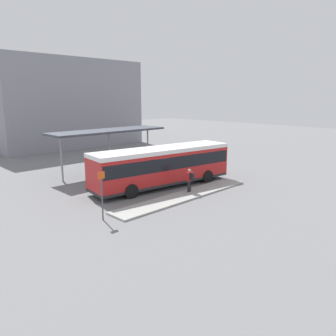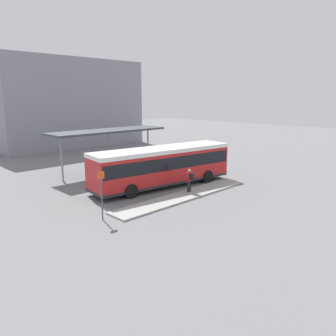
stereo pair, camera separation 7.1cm
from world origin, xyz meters
TOP-DOWN VIEW (x-y plane):
  - ground_plane at (0.00, 0.00)m, footprint 120.00×120.00m
  - curb_island at (-0.76, -3.07)m, footprint 11.96×1.80m
  - city_bus at (0.01, -0.00)m, footprint 11.82×4.13m
  - pedestrian_waiting at (0.04, -2.78)m, footprint 0.44×0.47m
  - bicycle_green at (7.82, 4.51)m, footprint 0.48×1.75m
  - bicycle_white at (7.93, 5.27)m, footprint 0.48×1.61m
  - bicycle_yellow at (8.09, 6.03)m, footprint 0.48×1.61m
  - bicycle_blue at (7.74, 6.80)m, footprint 0.48×1.80m
  - station_shelter at (-0.17, 6.90)m, footprint 10.98×3.07m
  - platform_sign at (-7.39, -2.83)m, footprint 0.44×0.08m
  - station_building at (5.71, 27.53)m, footprint 19.85×12.92m

SIDE VIEW (x-z plane):
  - ground_plane at x=0.00m, z-range 0.00..0.00m
  - curb_island at x=-0.76m, z-range 0.00..0.12m
  - bicycle_white at x=7.93m, z-range 0.00..0.70m
  - bicycle_yellow at x=8.09m, z-range 0.00..0.70m
  - bicycle_green at x=7.82m, z-range 0.00..0.76m
  - bicycle_blue at x=7.74m, z-range 0.00..0.78m
  - pedestrian_waiting at x=0.04m, z-range 0.24..1.93m
  - platform_sign at x=-7.39m, z-range 0.16..2.96m
  - city_bus at x=0.01m, z-range 0.26..3.30m
  - station_shelter at x=-0.17m, z-range 1.79..5.73m
  - station_building at x=5.71m, z-range 0.00..11.86m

